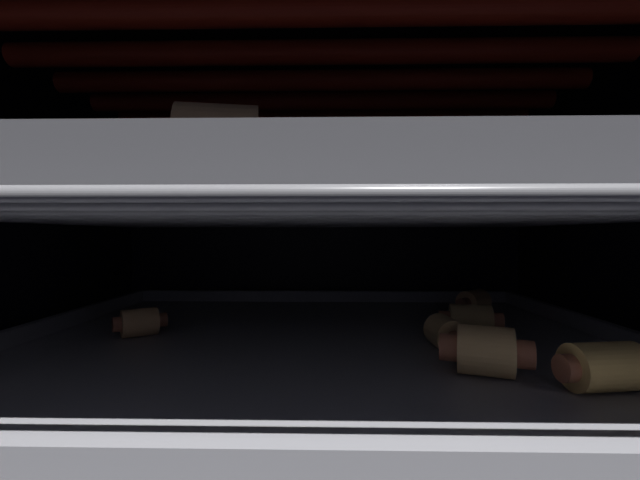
{
  "coord_description": "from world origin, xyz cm",
  "views": [
    {
      "loc": [
        0.79,
        -33.82,
        19.14
      ],
      "look_at": [
        0.0,
        3.23,
        18.68
      ],
      "focal_mm": 22.58,
      "sensor_mm": 36.0,
      "label": 1
    }
  ],
  "objects": [
    {
      "name": "pig_in_blanket_upper_5",
      "position": [
        -1.68,
        15.42,
        23.39
      ],
      "size": [
        4.93,
        4.11,
        3.01
      ],
      "rotation": [
        0.0,
        0.0,
        5.17
      ],
      "color": "tan",
      "rests_on": "baking_tray_upper"
    },
    {
      "name": "heating_element",
      "position": [
        0.0,
        -0.0,
        32.1
      ],
      "size": [
        44.2,
        22.44,
        1.69
      ],
      "color": "maroon"
    },
    {
      "name": "pig_in_blanket_upper_8",
      "position": [
        -4.3,
        -15.3,
        23.51
      ],
      "size": [
        6.0,
        3.84,
        3.26
      ],
      "rotation": [
        0.0,
        0.0,
        1.75
      ],
      "color": "tan",
      "rests_on": "baking_tray_upper"
    },
    {
      "name": "pig_in_blanket_lower_5",
      "position": [
        10.66,
        -8.41,
        11.85
      ],
      "size": [
        5.78,
        4.01,
        3.09
      ],
      "rotation": [
        0.0,
        0.0,
        4.38
      ],
      "color": "tan",
      "rests_on": "baking_tray_lower"
    },
    {
      "name": "pig_in_blanket_upper_3",
      "position": [
        3.9,
        16.71,
        23.34
      ],
      "size": [
        4.4,
        4.13,
        2.92
      ],
      "rotation": [
        0.0,
        0.0,
        0.84
      ],
      "color": "tan",
      "rests_on": "baking_tray_upper"
    },
    {
      "name": "pig_in_blanket_upper_7",
      "position": [
        -10.78,
        12.0,
        23.37
      ],
      "size": [
        5.35,
        4.52,
        2.98
      ],
      "rotation": [
        0.0,
        0.0,
        1.06
      ],
      "color": "tan",
      "rests_on": "baking_tray_upper"
    },
    {
      "name": "ground_plane",
      "position": [
        0.0,
        0.0,
        -0.6
      ],
      "size": [
        57.65,
        49.55,
        1.2
      ],
      "primitive_type": "cube",
      "color": "black"
    },
    {
      "name": "pig_in_blanket_upper_4",
      "position": [
        7.33,
        12.78,
        23.5
      ],
      "size": [
        5.56,
        4.45,
        3.24
      ],
      "rotation": [
        0.0,
        0.0,
        2.04
      ],
      "color": "tan",
      "rests_on": "baking_tray_upper"
    },
    {
      "name": "oven_wall_back",
      "position": [
        0.0,
        24.18,
        17.48
      ],
      "size": [
        57.65,
        1.2,
        34.96
      ],
      "primitive_type": "cube",
      "color": "black",
      "rests_on": "ground_plane"
    },
    {
      "name": "pig_in_blanket_lower_0",
      "position": [
        9.8,
        -2.83,
        11.57
      ],
      "size": [
        2.76,
        5.01,
        2.53
      ],
      "rotation": [
        0.0,
        0.0,
        3.22
      ],
      "color": "tan",
      "rests_on": "baking_tray_lower"
    },
    {
      "name": "baking_tray_lower",
      "position": [
        0.0,
        0.0,
        9.98
      ],
      "size": [
        49.59,
        40.01,
        2.26
      ],
      "color": "gray",
      "rests_on": "oven_rack_lower"
    },
    {
      "name": "pig_in_blanket_upper_9",
      "position": [
        4.35,
        8.95,
        23.41
      ],
      "size": [
        5.11,
        3.75,
        3.06
      ],
      "rotation": [
        0.0,
        0.0,
        1.35
      ],
      "color": "tan",
      "rests_on": "baking_tray_upper"
    },
    {
      "name": "pig_in_blanket_upper_11",
      "position": [
        21.04,
        4.06,
        23.2
      ],
      "size": [
        3.45,
        5.86,
        2.64
      ],
      "rotation": [
        0.0,
        0.0,
        6.05
      ],
      "color": "tan",
      "rests_on": "baking_tray_upper"
    },
    {
      "name": "oven_ceiling",
      "position": [
        0.0,
        0.0,
        35.56
      ],
      "size": [
        57.65,
        49.55,
        1.2
      ],
      "primitive_type": "cube",
      "color": "black"
    },
    {
      "name": "pig_in_blanket_lower_2",
      "position": [
        -15.71,
        0.83,
        11.51
      ],
      "size": [
        4.4,
        3.62,
        2.41
      ],
      "rotation": [
        0.0,
        0.0,
        5.32
      ],
      "color": "tan",
      "rests_on": "baking_tray_lower"
    },
    {
      "name": "baking_tray_upper",
      "position": [
        0.0,
        0.0,
        21.43
      ],
      "size": [
        49.59,
        40.01,
        2.4
      ],
      "color": "#4C4C51",
      "rests_on": "oven_rack_upper"
    },
    {
      "name": "pig_in_blanket_lower_1",
      "position": [
        16.37,
        -10.79,
        11.67
      ],
      "size": [
        5.41,
        3.25,
        2.74
      ],
      "rotation": [
        0.0,
        0.0,
        1.71
      ],
      "color": "tan",
      "rests_on": "baking_tray_lower"
    },
    {
      "name": "pig_in_blanket_lower_3",
      "position": [
        13.29,
        1.73,
        11.66
      ],
      "size": [
        5.52,
        3.34,
        2.72
      ],
      "rotation": [
        0.0,
        0.0,
        1.38
      ],
      "color": "tan",
      "rests_on": "baking_tray_lower"
    },
    {
      "name": "oven_rack_upper",
      "position": [
        0.0,
        -0.0,
        20.49
      ],
      "size": [
        52.57,
        46.21,
        0.59
      ],
      "color": "slate"
    },
    {
      "name": "pig_in_blanket_upper_1",
      "position": [
        -18.79,
        -6.43,
        23.4
      ],
      "size": [
        5.41,
        4.22,
        3.04
      ],
      "rotation": [
        0.0,
        0.0,
        1.1
      ],
      "color": "tan",
      "rests_on": "baking_tray_upper"
    },
    {
      "name": "pig_in_blanket_upper_10",
      "position": [
        -10.75,
        -2.68,
        23.57
      ],
      "size": [
        5.2,
        4.32,
        3.38
      ],
      "rotation": [
        0.0,
        0.0,
        4.34
      ],
      "color": "tan",
      "rests_on": "baking_tray_upper"
    },
    {
      "name": "oven_rack_lower",
      "position": [
        0.0,
        -0.0,
        9.15
      ],
      "size": [
        52.55,
        46.21,
        0.57
      ],
      "color": "slate"
    },
    {
      "name": "pig_in_blanket_upper_2",
      "position": [
        -0.26,
        -9.81,
        23.17
      ],
      "size": [
        5.05,
        2.89,
        2.58
      ],
      "rotation": [
        0.0,
        0.0,
        4.8
      ],
      "color": "tan",
      "rests_on": "baking_tray_upper"
    },
    {
      "name": "pig_in_blanket_lower_4",
      "position": [
        17.15,
        11.79,
        11.61
      ],
      "size": [
        4.85,
        4.56,
        2.62
      ],
      "rotation": [
        0.0,
        0.0,
        5.45
      ],
      "color": "tan",
      "rests_on": "baking_tray_lower"
    }
  ]
}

